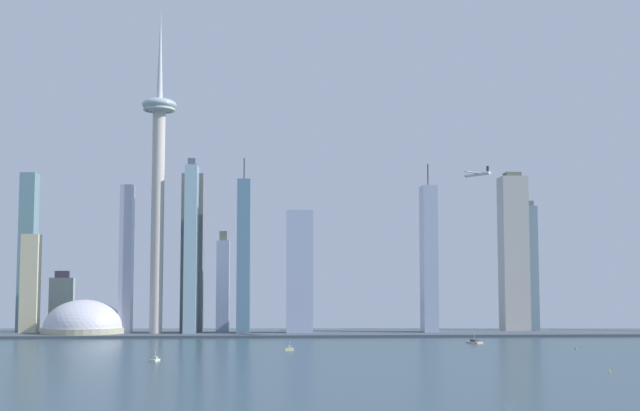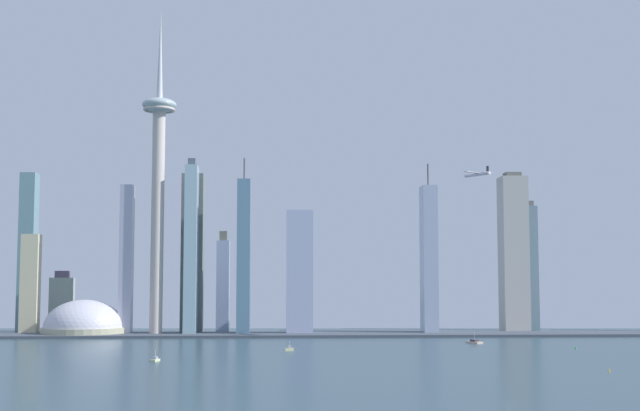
{
  "view_description": "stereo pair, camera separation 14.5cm",
  "coord_description": "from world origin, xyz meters",
  "px_view_note": "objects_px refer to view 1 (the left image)",
  "views": [
    {
      "loc": [
        -102.95,
        -379.25,
        52.32
      ],
      "look_at": [
        -55.33,
        492.22,
        129.94
      ],
      "focal_mm": 48.83,
      "sensor_mm": 36.0,
      "label": 1
    },
    {
      "loc": [
        -102.8,
        -379.26,
        52.32
      ],
      "look_at": [
        -55.33,
        492.22,
        129.94
      ],
      "focal_mm": 48.83,
      "sensor_mm": 36.0,
      "label": 2
    }
  ],
  "objects_px": {
    "boat_0": "(155,360)",
    "boat_2": "(289,349)",
    "skyscraper_9": "(223,284)",
    "skyscraper_12": "(30,284)",
    "observation_tower": "(158,171)",
    "skyscraper_0": "(126,260)",
    "skyscraper_5": "(191,249)",
    "skyscraper_8": "(28,252)",
    "skyscraper_3": "(514,253)",
    "boat_1": "(474,342)",
    "skyscraper_7": "(193,254)",
    "stadium_dome": "(84,328)",
    "skyscraper_11": "(429,260)",
    "skyscraper_6": "(300,272)",
    "channel_buoy_2": "(576,348)",
    "skyscraper_1": "(530,267)",
    "skyscraper_4": "(62,303)",
    "airplane": "(477,174)",
    "skyscraper_2": "(244,257)",
    "channel_buoy_1": "(609,370)"
  },
  "relations": [
    {
      "from": "boat_0",
      "to": "boat_2",
      "type": "xyz_separation_m",
      "value": [
        91.18,
        82.91,
        0.47
      ]
    },
    {
      "from": "skyscraper_9",
      "to": "skyscraper_12",
      "type": "xyz_separation_m",
      "value": [
        -192.24,
        -37.42,
        0.31
      ]
    },
    {
      "from": "observation_tower",
      "to": "skyscraper_0",
      "type": "xyz_separation_m",
      "value": [
        -31.57,
        9.16,
        -88.55
      ]
    },
    {
      "from": "skyscraper_5",
      "to": "skyscraper_8",
      "type": "distance_m",
      "value": 206.44
    },
    {
      "from": "boat_2",
      "to": "skyscraper_3",
      "type": "bearing_deg",
      "value": 34.75
    },
    {
      "from": "boat_1",
      "to": "skyscraper_7",
      "type": "bearing_deg",
      "value": -144.95
    },
    {
      "from": "stadium_dome",
      "to": "boat_0",
      "type": "distance_m",
      "value": 308.88
    },
    {
      "from": "skyscraper_0",
      "to": "skyscraper_11",
      "type": "distance_m",
      "value": 306.56
    },
    {
      "from": "skyscraper_6",
      "to": "boat_0",
      "type": "height_order",
      "value": "skyscraper_6"
    },
    {
      "from": "skyscraper_5",
      "to": "skyscraper_6",
      "type": "height_order",
      "value": "skyscraper_5"
    },
    {
      "from": "channel_buoy_2",
      "to": "boat_2",
      "type": "bearing_deg",
      "value": -178.03
    },
    {
      "from": "observation_tower",
      "to": "skyscraper_8",
      "type": "height_order",
      "value": "observation_tower"
    },
    {
      "from": "skyscraper_1",
      "to": "channel_buoy_2",
      "type": "relative_size",
      "value": 64.58
    },
    {
      "from": "skyscraper_4",
      "to": "skyscraper_9",
      "type": "xyz_separation_m",
      "value": [
        173.95,
        -19.77,
        20.13
      ]
    },
    {
      "from": "observation_tower",
      "to": "channel_buoy_2",
      "type": "distance_m",
      "value": 434.68
    },
    {
      "from": "airplane",
      "to": "channel_buoy_2",
      "type": "bearing_deg",
      "value": 168.11
    },
    {
      "from": "skyscraper_2",
      "to": "skyscraper_3",
      "type": "height_order",
      "value": "skyscraper_2"
    },
    {
      "from": "boat_2",
      "to": "channel_buoy_2",
      "type": "distance_m",
      "value": 226.76
    },
    {
      "from": "skyscraper_12",
      "to": "observation_tower",
      "type": "bearing_deg",
      "value": -10.38
    },
    {
      "from": "skyscraper_1",
      "to": "skyscraper_2",
      "type": "xyz_separation_m",
      "value": [
        -315.07,
        -80.9,
        8.09
      ]
    },
    {
      "from": "skyscraper_12",
      "to": "boat_2",
      "type": "bearing_deg",
      "value": -40.73
    },
    {
      "from": "skyscraper_0",
      "to": "boat_1",
      "type": "distance_m",
      "value": 355.1
    },
    {
      "from": "skyscraper_8",
      "to": "airplane",
      "type": "height_order",
      "value": "skyscraper_8"
    },
    {
      "from": "boat_0",
      "to": "channel_buoy_2",
      "type": "distance_m",
      "value": 330.49
    },
    {
      "from": "skyscraper_7",
      "to": "skyscraper_8",
      "type": "relative_size",
      "value": 0.96
    },
    {
      "from": "skyscraper_9",
      "to": "boat_0",
      "type": "distance_m",
      "value": 347.06
    },
    {
      "from": "observation_tower",
      "to": "skyscraper_4",
      "type": "distance_m",
      "value": 191.89
    },
    {
      "from": "skyscraper_8",
      "to": "boat_2",
      "type": "distance_m",
      "value": 412.69
    },
    {
      "from": "skyscraper_11",
      "to": "skyscraper_12",
      "type": "height_order",
      "value": "skyscraper_11"
    },
    {
      "from": "skyscraper_5",
      "to": "skyscraper_12",
      "type": "distance_m",
      "value": 168.54
    },
    {
      "from": "airplane",
      "to": "skyscraper_9",
      "type": "bearing_deg",
      "value": 27.29
    },
    {
      "from": "skyscraper_4",
      "to": "skyscraper_11",
      "type": "xyz_separation_m",
      "value": [
        386.46,
        -71.55,
        45.55
      ]
    },
    {
      "from": "boat_1",
      "to": "skyscraper_8",
      "type": "bearing_deg",
      "value": -139.24
    },
    {
      "from": "observation_tower",
      "to": "skyscraper_9",
      "type": "distance_m",
      "value": 143.25
    },
    {
      "from": "skyscraper_7",
      "to": "skyscraper_11",
      "type": "height_order",
      "value": "skyscraper_11"
    },
    {
      "from": "boat_1",
      "to": "channel_buoy_1",
      "type": "relative_size",
      "value": 8.21
    },
    {
      "from": "channel_buoy_1",
      "to": "skyscraper_9",
      "type": "bearing_deg",
      "value": 120.52
    },
    {
      "from": "observation_tower",
      "to": "airplane",
      "type": "relative_size",
      "value": 11.22
    },
    {
      "from": "skyscraper_5",
      "to": "skyscraper_11",
      "type": "height_order",
      "value": "skyscraper_5"
    },
    {
      "from": "stadium_dome",
      "to": "skyscraper_5",
      "type": "height_order",
      "value": "skyscraper_5"
    },
    {
      "from": "observation_tower",
      "to": "skyscraper_3",
      "type": "height_order",
      "value": "observation_tower"
    },
    {
      "from": "skyscraper_5",
      "to": "skyscraper_6",
      "type": "distance_m",
      "value": 111.36
    },
    {
      "from": "skyscraper_6",
      "to": "skyscraper_11",
      "type": "relative_size",
      "value": 0.72
    },
    {
      "from": "skyscraper_7",
      "to": "boat_0",
      "type": "distance_m",
      "value": 328.53
    },
    {
      "from": "skyscraper_8",
      "to": "airplane",
      "type": "relative_size",
      "value": 5.81
    },
    {
      "from": "skyscraper_5",
      "to": "skyscraper_0",
      "type": "bearing_deg",
      "value": 173.65
    },
    {
      "from": "observation_tower",
      "to": "boat_0",
      "type": "xyz_separation_m",
      "value": [
        37.26,
        -281.43,
        -162.72
      ]
    },
    {
      "from": "boat_0",
      "to": "channel_buoy_1",
      "type": "distance_m",
      "value": 288.93
    },
    {
      "from": "observation_tower",
      "to": "skyscraper_1",
      "type": "height_order",
      "value": "observation_tower"
    },
    {
      "from": "skyscraper_3",
      "to": "boat_2",
      "type": "height_order",
      "value": "skyscraper_3"
    }
  ]
}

